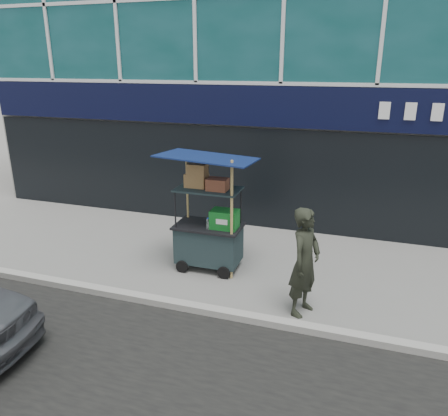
% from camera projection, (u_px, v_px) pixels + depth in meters
% --- Properties ---
extents(ground, '(80.00, 80.00, 0.00)m').
position_uv_depth(ground, '(225.00, 310.00, 7.15)').
color(ground, slate).
rests_on(ground, ground).
extents(curb, '(80.00, 0.18, 0.12)m').
position_uv_depth(curb, '(221.00, 313.00, 6.95)').
color(curb, gray).
rests_on(curb, ground).
extents(vendor_cart, '(1.71, 1.21, 2.30)m').
position_uv_depth(vendor_cart, '(209.00, 229.00, 8.36)').
color(vendor_cart, '#18272A').
rests_on(vendor_cart, ground).
extents(vendor_man, '(0.62, 0.75, 1.77)m').
position_uv_depth(vendor_man, '(305.00, 262.00, 6.81)').
color(vendor_man, black).
rests_on(vendor_man, ground).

